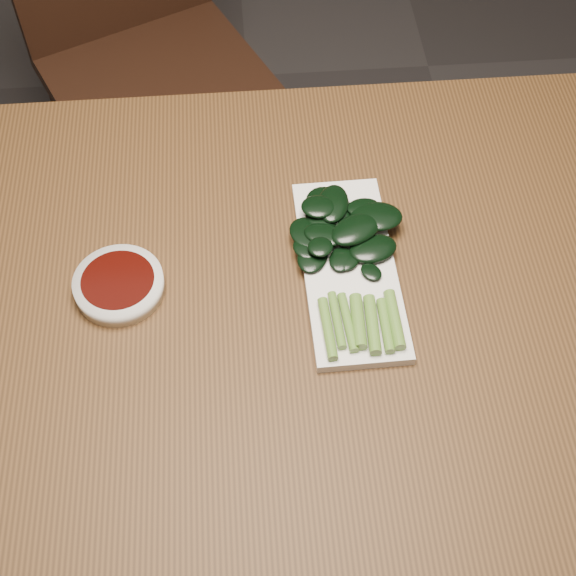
{
  "coord_description": "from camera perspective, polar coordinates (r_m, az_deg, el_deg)",
  "views": [
    {
      "loc": [
        -0.03,
        -0.6,
        1.61
      ],
      "look_at": [
        0.02,
        0.0,
        0.76
      ],
      "focal_mm": 50.0,
      "sensor_mm": 36.0,
      "label": 1
    }
  ],
  "objects": [
    {
      "name": "ground",
      "position": [
        1.72,
        -0.58,
        -14.86
      ],
      "size": [
        6.0,
        6.0,
        0.0
      ],
      "primitive_type": "plane",
      "color": "#312E2E",
      "rests_on": "ground"
    },
    {
      "name": "table",
      "position": [
        1.11,
        -0.88,
        -2.63
      ],
      "size": [
        1.4,
        0.8,
        0.75
      ],
      "color": "#462C14",
      "rests_on": "ground"
    },
    {
      "name": "chair_far",
      "position": [
        1.86,
        -10.31,
        16.74
      ],
      "size": [
        0.59,
        0.59,
        0.89
      ],
      "rotation": [
        0.0,
        0.0,
        0.43
      ],
      "color": "black",
      "rests_on": "ground"
    },
    {
      "name": "sauce_bowl",
      "position": [
        1.07,
        -11.93,
        0.22
      ],
      "size": [
        0.12,
        0.12,
        0.03
      ],
      "color": "silver",
      "rests_on": "table"
    },
    {
      "name": "serving_plate",
      "position": [
        1.07,
        4.35,
        1.41
      ],
      "size": [
        0.13,
        0.3,
        0.01
      ],
      "rotation": [
        0.0,
        0.0,
        0.02
      ],
      "color": "silver",
      "rests_on": "table"
    },
    {
      "name": "gai_lan",
      "position": [
        1.07,
        4.08,
        3.03
      ],
      "size": [
        0.17,
        0.29,
        0.03
      ],
      "color": "#58842D",
      "rests_on": "serving_plate"
    }
  ]
}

